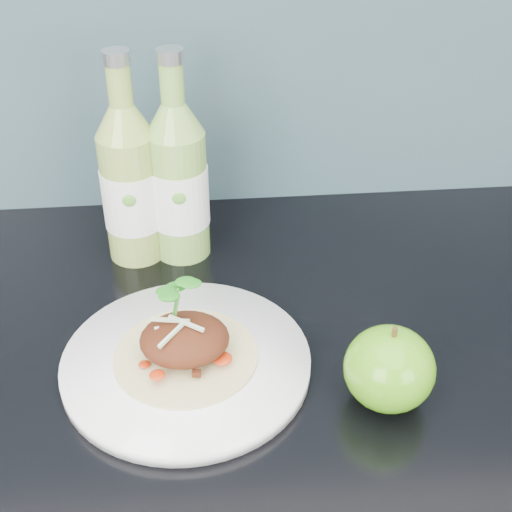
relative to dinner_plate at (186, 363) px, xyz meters
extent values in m
cylinder|color=white|center=(0.00, 0.00, 0.00)|extent=(0.35, 0.35, 0.02)
cylinder|color=tan|center=(0.00, 0.00, 0.01)|extent=(0.15, 0.15, 0.00)
ellipsoid|color=#562310|center=(0.00, 0.00, 0.03)|extent=(0.09, 0.08, 0.04)
ellipsoid|color=#3C850E|center=(0.20, -0.06, 0.03)|extent=(0.09, 0.09, 0.09)
cylinder|color=#472D14|center=(0.20, -0.06, 0.08)|extent=(0.01, 0.00, 0.01)
cylinder|color=#8BA645|center=(-0.06, 0.23, 0.08)|extent=(0.09, 0.09, 0.17)
cone|color=#8BA645|center=(-0.06, 0.23, 0.18)|extent=(0.07, 0.07, 0.04)
cylinder|color=#8BA645|center=(-0.06, 0.23, 0.22)|extent=(0.03, 0.03, 0.05)
cylinder|color=silver|center=(-0.06, 0.23, 0.26)|extent=(0.03, 0.03, 0.02)
cylinder|color=white|center=(-0.06, 0.23, 0.08)|extent=(0.09, 0.09, 0.08)
ellipsoid|color=#59A533|center=(-0.06, 0.19, 0.09)|extent=(0.02, 0.00, 0.02)
cylinder|color=#78A946|center=(0.00, 0.23, 0.08)|extent=(0.08, 0.08, 0.17)
cone|color=#78A946|center=(0.00, 0.23, 0.18)|extent=(0.07, 0.07, 0.04)
cylinder|color=#78A946|center=(0.00, 0.23, 0.22)|extent=(0.03, 0.03, 0.05)
cylinder|color=silver|center=(0.00, 0.23, 0.26)|extent=(0.03, 0.03, 0.02)
cylinder|color=white|center=(0.00, 0.23, 0.08)|extent=(0.08, 0.08, 0.08)
ellipsoid|color=#59A533|center=(0.00, 0.19, 0.09)|extent=(0.02, 0.00, 0.02)
camera|label=1|loc=(0.02, -0.56, 0.52)|focal=50.00mm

